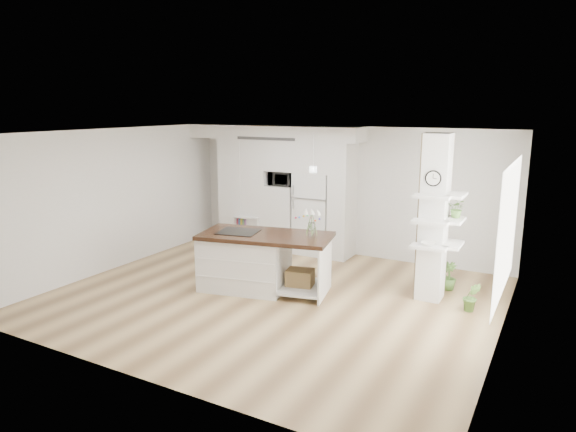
{
  "coord_description": "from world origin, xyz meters",
  "views": [
    {
      "loc": [
        4.1,
        -6.94,
        3.11
      ],
      "look_at": [
        -0.2,
        0.9,
        1.19
      ],
      "focal_mm": 32.0,
      "sensor_mm": 36.0,
      "label": 1
    }
  ],
  "objects_px": {
    "kitchen_island": "(252,260)",
    "bookshelf": "(249,233)",
    "refrigerator": "(315,213)",
    "floor_plant_a": "(472,297)"
  },
  "relations": [
    {
      "from": "refrigerator",
      "to": "floor_plant_a",
      "type": "distance_m",
      "value": 3.98
    },
    {
      "from": "refrigerator",
      "to": "bookshelf",
      "type": "distance_m",
      "value": 1.61
    },
    {
      "from": "refrigerator",
      "to": "floor_plant_a",
      "type": "bearing_deg",
      "value": -26.25
    },
    {
      "from": "kitchen_island",
      "to": "bookshelf",
      "type": "xyz_separation_m",
      "value": [
        -1.49,
        2.22,
        -0.2
      ]
    },
    {
      "from": "refrigerator",
      "to": "bookshelf",
      "type": "height_order",
      "value": "refrigerator"
    },
    {
      "from": "refrigerator",
      "to": "floor_plant_a",
      "type": "height_order",
      "value": "refrigerator"
    },
    {
      "from": "floor_plant_a",
      "to": "kitchen_island",
      "type": "bearing_deg",
      "value": -167.8
    },
    {
      "from": "kitchen_island",
      "to": "bookshelf",
      "type": "relative_size",
      "value": 3.3
    },
    {
      "from": "kitchen_island",
      "to": "floor_plant_a",
      "type": "height_order",
      "value": "kitchen_island"
    },
    {
      "from": "bookshelf",
      "to": "refrigerator",
      "type": "bearing_deg",
      "value": 0.11
    }
  ]
}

